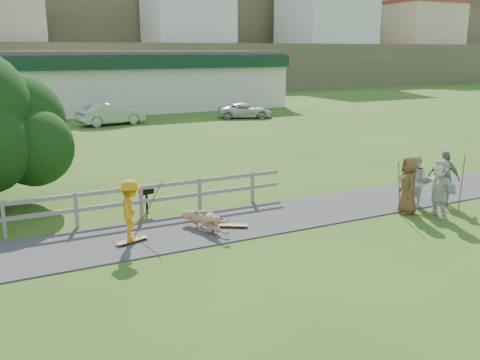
{
  "coord_description": "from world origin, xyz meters",
  "views": [
    {
      "loc": [
        -6.64,
        -12.53,
        5.21
      ],
      "look_at": [
        0.84,
        2.0,
        1.22
      ],
      "focal_mm": 40.0,
      "sensor_mm": 36.0,
      "label": 1
    }
  ],
  "objects": [
    {
      "name": "car_silver",
      "position": [
        2.57,
        25.36,
        0.77
      ],
      "size": [
        4.9,
        2.42,
        1.54
      ],
      "primitive_type": "imported",
      "rotation": [
        0.0,
        0.0,
        1.74
      ],
      "color": "#9FA2A7",
      "rests_on": "ground"
    },
    {
      "name": "strip_mall",
      "position": [
        4.0,
        34.94,
        2.58
      ],
      "size": [
        32.5,
        10.75,
        5.1
      ],
      "color": "silver",
      "rests_on": "ground"
    },
    {
      "name": "ground",
      "position": [
        0.0,
        0.0,
        0.0
      ],
      "size": [
        260.0,
        260.0,
        0.0
      ],
      "primitive_type": "plane",
      "color": "#2F5719",
      "rests_on": "ground"
    },
    {
      "name": "car_white",
      "position": [
        12.86,
        24.53,
        0.58
      ],
      "size": [
        4.59,
        3.23,
        1.16
      ],
      "primitive_type": "imported",
      "rotation": [
        0.0,
        0.0,
        1.23
      ],
      "color": "silver",
      "rests_on": "ground"
    },
    {
      "name": "spectator_d",
      "position": [
        6.45,
        -0.89,
        0.95
      ],
      "size": [
        0.77,
        1.81,
        1.89
      ],
      "primitive_type": "imported",
      "rotation": [
        0.0,
        0.0,
        4.59
      ],
      "color": "silver",
      "rests_on": "ground"
    },
    {
      "name": "helmet",
      "position": [
        -0.11,
        1.56,
        0.13
      ],
      "size": [
        0.26,
        0.26,
        0.26
      ],
      "primitive_type": "sphere",
      "color": "red",
      "rests_on": "ground"
    },
    {
      "name": "spectator_a",
      "position": [
        6.61,
        0.32,
        0.89
      ],
      "size": [
        0.83,
        0.98,
        1.79
      ],
      "primitive_type": "imported",
      "rotation": [
        0.0,
        0.0,
        4.52
      ],
      "color": "silver",
      "rests_on": "ground"
    },
    {
      "name": "skater_fallen",
      "position": [
        -0.71,
        1.21,
        0.33
      ],
      "size": [
        1.88,
        0.94,
        0.67
      ],
      "primitive_type": "imported",
      "rotation": [
        0.0,
        0.0,
        0.29
      ],
      "color": "tan",
      "rests_on": "ground"
    },
    {
      "name": "spectator_c",
      "position": [
        5.89,
        -0.12,
        0.94
      ],
      "size": [
        0.94,
        1.09,
        1.89
      ],
      "primitive_type": "imported",
      "rotation": [
        0.0,
        0.0,
        4.26
      ],
      "color": "brown",
      "rests_on": "ground"
    },
    {
      "name": "pole_spec_left",
      "position": [
        5.46,
        -0.16,
        0.89
      ],
      "size": [
        0.03,
        0.03,
        1.79
      ],
      "primitive_type": "cylinder",
      "color": "brown",
      "rests_on": "ground"
    },
    {
      "name": "pole_rider",
      "position": [
        -2.32,
        1.6,
        0.92
      ],
      "size": [
        0.03,
        0.03,
        1.84
      ],
      "primitive_type": "cylinder",
      "color": "brown",
      "rests_on": "ground"
    },
    {
      "name": "skater_rider",
      "position": [
        -2.92,
        1.2,
        0.86
      ],
      "size": [
        0.93,
        1.25,
        1.72
      ],
      "primitive_type": "imported",
      "rotation": [
        0.0,
        0.0,
        1.28
      ],
      "color": "orange",
      "rests_on": "ground"
    },
    {
      "name": "fence",
      "position": [
        -4.62,
        3.3,
        0.72
      ],
      "size": [
        15.05,
        0.1,
        1.1
      ],
      "color": "slate",
      "rests_on": "ground"
    },
    {
      "name": "spectator_b",
      "position": [
        7.77,
        0.14,
        0.93
      ],
      "size": [
        0.8,
        1.18,
        1.87
      ],
      "primitive_type": "imported",
      "rotation": [
        0.0,
        0.0,
        5.06
      ],
      "color": "gray",
      "rests_on": "ground"
    },
    {
      "name": "longboard_rider",
      "position": [
        -2.92,
        1.2,
        0.05
      ],
      "size": [
        0.98,
        0.49,
        0.11
      ],
      "primitive_type": null,
      "rotation": [
        0.0,
        0.0,
        0.28
      ],
      "color": "brown",
      "rests_on": "ground"
    },
    {
      "name": "longboard_fallen",
      "position": [
        0.09,
        1.11,
        0.06
      ],
      "size": [
        0.97,
        0.72,
        0.11
      ],
      "primitive_type": null,
      "rotation": [
        0.0,
        0.0,
        -0.55
      ],
      "color": "brown",
      "rests_on": "ground"
    },
    {
      "name": "pole_spec_right",
      "position": [
        7.57,
        -0.79,
        0.96
      ],
      "size": [
        0.03,
        0.03,
        1.92
      ],
      "primitive_type": "cylinder",
      "color": "brown",
      "rests_on": "ground"
    },
    {
      "name": "path",
      "position": [
        0.0,
        1.5,
        0.02
      ],
      "size": [
        34.0,
        3.0,
        0.04
      ],
      "primitive_type": "cube",
      "color": "#343437",
      "rests_on": "ground"
    },
    {
      "name": "bbq",
      "position": [
        -1.68,
        3.76,
        0.44
      ],
      "size": [
        0.47,
        0.4,
        0.88
      ],
      "primitive_type": null,
      "rotation": [
        0.0,
        0.0,
        0.24
      ],
      "color": "black",
      "rests_on": "ground"
    }
  ]
}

